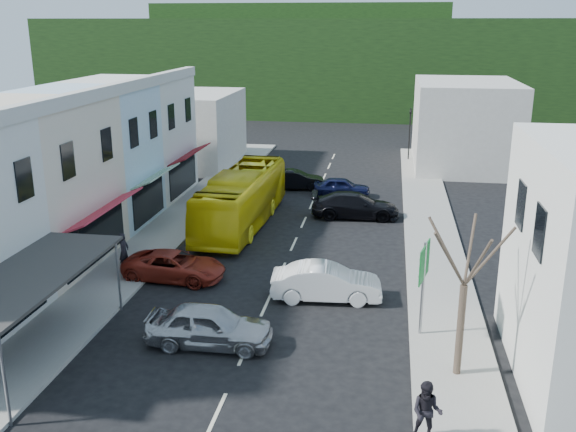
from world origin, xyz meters
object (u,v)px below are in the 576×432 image
object	(u,v)px
pedestrian_left	(124,252)
traffic_signal	(409,135)
pedestrian_right	(427,415)
direction_sign	(423,291)
car_silver	(209,328)
car_red	(174,265)
street_tree	(464,285)
car_white	(326,284)
bus	(242,200)

from	to	relation	value
pedestrian_left	traffic_signal	size ratio (longest dim) A/B	0.37
pedestrian_right	direction_sign	distance (m)	6.76
car_silver	pedestrian_left	xyz separation A→B (m)	(-6.08, 6.54, 0.30)
direction_sign	traffic_signal	size ratio (longest dim) A/B	0.84
car_red	street_tree	bearing A→B (deg)	-114.65
car_red	pedestrian_left	xyz separation A→B (m)	(-2.69, 0.54, 0.30)
pedestrian_left	pedestrian_right	world-z (taller)	same
car_white	street_tree	world-z (taller)	street_tree
car_white	pedestrian_left	distance (m)	10.11
pedestrian_left	pedestrian_right	size ratio (longest dim) A/B	1.00
pedestrian_left	traffic_signal	xyz separation A→B (m)	(14.09, 28.53, 1.28)
car_white	pedestrian_right	bearing A→B (deg)	-162.89
bus	car_white	distance (m)	11.60
street_tree	direction_sign	bearing A→B (deg)	112.27
bus	car_white	world-z (taller)	bus
bus	car_white	bearing A→B (deg)	-56.34
car_white	direction_sign	distance (m)	5.03
pedestrian_right	car_red	bearing A→B (deg)	148.01
car_red	pedestrian_left	bearing A→B (deg)	83.10
car_white	pedestrian_left	size ratio (longest dim) A/B	2.59
car_red	street_tree	distance (m)	14.34
bus	car_red	world-z (taller)	bus
pedestrian_left	pedestrian_right	bearing A→B (deg)	-125.83
car_red	traffic_signal	bearing A→B (deg)	-17.05
traffic_signal	pedestrian_left	bearing A→B (deg)	85.68
car_white	pedestrian_left	xyz separation A→B (m)	(-9.97, 1.70, 0.30)
pedestrian_left	car_silver	bearing A→B (deg)	-133.56
bus	pedestrian_right	world-z (taller)	bus
car_silver	street_tree	size ratio (longest dim) A/B	0.65
bus	pedestrian_left	size ratio (longest dim) A/B	6.82
car_red	traffic_signal	distance (m)	31.26
direction_sign	street_tree	xyz separation A→B (m)	(1.13, -2.76, 1.45)
traffic_signal	street_tree	bearing A→B (deg)	113.44
bus	pedestrian_left	xyz separation A→B (m)	(-3.94, -8.18, -0.55)
car_red	street_tree	world-z (taller)	street_tree
bus	car_silver	xyz separation A→B (m)	(2.14, -14.72, -0.85)
car_silver	pedestrian_left	bearing A→B (deg)	41.92
pedestrian_left	bus	bearing A→B (deg)	-22.25
car_silver	traffic_signal	xyz separation A→B (m)	(8.01, 35.07, 1.58)
pedestrian_right	direction_sign	xyz separation A→B (m)	(0.10, 6.70, 0.92)
car_silver	street_tree	xyz separation A→B (m)	(8.94, -0.83, 2.67)
bus	car_silver	bearing A→B (deg)	-79.45
car_silver	pedestrian_right	size ratio (longest dim) A/B	2.59
car_white	pedestrian_right	xyz separation A→B (m)	(3.82, -9.60, 0.30)
car_silver	bus	bearing A→B (deg)	7.25
pedestrian_left	street_tree	size ratio (longest dim) A/B	0.25
traffic_signal	car_silver	bearing A→B (deg)	99.10
bus	pedestrian_left	distance (m)	9.10
bus	car_white	size ratio (longest dim) A/B	2.64
car_silver	traffic_signal	distance (m)	36.01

